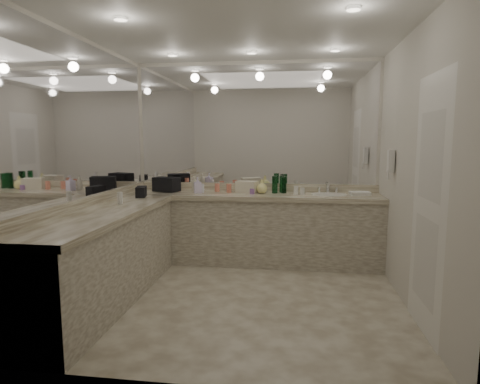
# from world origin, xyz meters

# --- Properties ---
(floor) EXTENTS (3.20, 3.20, 0.00)m
(floor) POSITION_xyz_m (0.00, 0.00, 0.00)
(floor) COLOR beige
(floor) RESTS_ON ground
(ceiling) EXTENTS (3.20, 3.20, 0.00)m
(ceiling) POSITION_xyz_m (0.00, 0.00, 2.60)
(ceiling) COLOR white
(ceiling) RESTS_ON floor
(wall_back) EXTENTS (3.20, 0.02, 2.60)m
(wall_back) POSITION_xyz_m (0.00, 1.50, 1.30)
(wall_back) COLOR beige
(wall_back) RESTS_ON floor
(wall_left) EXTENTS (0.02, 3.00, 2.60)m
(wall_left) POSITION_xyz_m (-1.60, 0.00, 1.30)
(wall_left) COLOR beige
(wall_left) RESTS_ON floor
(wall_right) EXTENTS (0.02, 3.00, 2.60)m
(wall_right) POSITION_xyz_m (1.60, 0.00, 1.30)
(wall_right) COLOR beige
(wall_right) RESTS_ON floor
(vanity_back_base) EXTENTS (3.20, 0.60, 0.84)m
(vanity_back_base) POSITION_xyz_m (0.00, 1.20, 0.42)
(vanity_back_base) COLOR beige
(vanity_back_base) RESTS_ON floor
(vanity_back_top) EXTENTS (3.20, 0.64, 0.06)m
(vanity_back_top) POSITION_xyz_m (0.00, 1.19, 0.87)
(vanity_back_top) COLOR beige
(vanity_back_top) RESTS_ON vanity_back_base
(vanity_left_base) EXTENTS (0.60, 2.40, 0.84)m
(vanity_left_base) POSITION_xyz_m (-1.30, -0.30, 0.42)
(vanity_left_base) COLOR beige
(vanity_left_base) RESTS_ON floor
(vanity_left_top) EXTENTS (0.64, 2.42, 0.06)m
(vanity_left_top) POSITION_xyz_m (-1.29, -0.30, 0.87)
(vanity_left_top) COLOR beige
(vanity_left_top) RESTS_ON vanity_left_base
(backsplash_back) EXTENTS (3.20, 0.04, 0.10)m
(backsplash_back) POSITION_xyz_m (0.00, 1.48, 0.95)
(backsplash_back) COLOR beige
(backsplash_back) RESTS_ON vanity_back_top
(backsplash_left) EXTENTS (0.04, 3.00, 0.10)m
(backsplash_left) POSITION_xyz_m (-1.58, 0.00, 0.95)
(backsplash_left) COLOR beige
(backsplash_left) RESTS_ON vanity_left_top
(mirror_back) EXTENTS (3.12, 0.01, 1.55)m
(mirror_back) POSITION_xyz_m (0.00, 1.49, 1.77)
(mirror_back) COLOR white
(mirror_back) RESTS_ON wall_back
(mirror_left) EXTENTS (0.01, 2.92, 1.55)m
(mirror_left) POSITION_xyz_m (-1.59, 0.00, 1.77)
(mirror_left) COLOR white
(mirror_left) RESTS_ON wall_left
(sink) EXTENTS (0.44, 0.44, 0.03)m
(sink) POSITION_xyz_m (0.95, 1.20, 0.90)
(sink) COLOR white
(sink) RESTS_ON vanity_back_top
(faucet) EXTENTS (0.24, 0.16, 0.14)m
(faucet) POSITION_xyz_m (0.95, 1.41, 0.97)
(faucet) COLOR silver
(faucet) RESTS_ON vanity_back_top
(wall_phone) EXTENTS (0.06, 0.10, 0.24)m
(wall_phone) POSITION_xyz_m (1.56, 0.70, 1.35)
(wall_phone) COLOR white
(wall_phone) RESTS_ON wall_right
(door) EXTENTS (0.02, 0.82, 2.10)m
(door) POSITION_xyz_m (1.59, -0.50, 1.05)
(door) COLOR white
(door) RESTS_ON wall_right
(black_toiletry_bag) EXTENTS (0.37, 0.29, 0.18)m
(black_toiletry_bag) POSITION_xyz_m (-1.15, 1.21, 0.99)
(black_toiletry_bag) COLOR black
(black_toiletry_bag) RESTS_ON vanity_back_top
(black_bag_spill) EXTENTS (0.16, 0.25, 0.13)m
(black_bag_spill) POSITION_xyz_m (-1.30, 0.71, 0.96)
(black_bag_spill) COLOR black
(black_bag_spill) RESTS_ON vanity_left_top
(cream_cosmetic_case) EXTENTS (0.31, 0.24, 0.15)m
(cream_cosmetic_case) POSITION_xyz_m (-0.09, 1.26, 0.98)
(cream_cosmetic_case) COLOR beige
(cream_cosmetic_case) RESTS_ON vanity_back_top
(hand_towel) EXTENTS (0.26, 0.19, 0.04)m
(hand_towel) POSITION_xyz_m (1.33, 1.24, 0.92)
(hand_towel) COLOR white
(hand_towel) RESTS_ON vanity_back_top
(lotion_left) EXTENTS (0.05, 0.05, 0.13)m
(lotion_left) POSITION_xyz_m (-1.30, 0.12, 0.96)
(lotion_left) COLOR white
(lotion_left) RESTS_ON vanity_left_top
(soap_bottle_a) EXTENTS (0.09, 0.09, 0.21)m
(soap_bottle_a) POSITION_xyz_m (-0.78, 1.25, 1.00)
(soap_bottle_a) COLOR beige
(soap_bottle_a) RESTS_ON vanity_back_top
(soap_bottle_b) EXTENTS (0.12, 0.12, 0.21)m
(soap_bottle_b) POSITION_xyz_m (-0.71, 1.14, 1.00)
(soap_bottle_b) COLOR white
(soap_bottle_b) RESTS_ON vanity_back_top
(soap_bottle_c) EXTENTS (0.16, 0.16, 0.18)m
(soap_bottle_c) POSITION_xyz_m (0.11, 1.23, 0.99)
(soap_bottle_c) COLOR #FFF798
(soap_bottle_c) RESTS_ON vanity_back_top
(green_bottle_0) EXTENTS (0.07, 0.07, 0.21)m
(green_bottle_0) POSITION_xyz_m (0.39, 1.28, 1.01)
(green_bottle_0) COLOR #135625
(green_bottle_0) RESTS_ON vanity_back_top
(green_bottle_1) EXTENTS (0.07, 0.07, 0.22)m
(green_bottle_1) POSITION_xyz_m (0.36, 1.35, 1.01)
(green_bottle_1) COLOR #135625
(green_bottle_1) RESTS_ON vanity_back_top
(green_bottle_2) EXTENTS (0.07, 0.07, 0.22)m
(green_bottle_2) POSITION_xyz_m (0.27, 1.27, 1.01)
(green_bottle_2) COLOR #135625
(green_bottle_2) RESTS_ON vanity_back_top
(amenity_bottle_0) EXTENTS (0.05, 0.05, 0.09)m
(amenity_bottle_0) POSITION_xyz_m (0.62, 1.16, 0.94)
(amenity_bottle_0) COLOR white
(amenity_bottle_0) RESTS_ON vanity_back_top
(amenity_bottle_1) EXTENTS (0.06, 0.06, 0.11)m
(amenity_bottle_1) POSITION_xyz_m (-0.32, 1.23, 0.96)
(amenity_bottle_1) COLOR #E57F66
(amenity_bottle_1) RESTS_ON vanity_back_top
(amenity_bottle_2) EXTENTS (0.06, 0.06, 0.07)m
(amenity_bottle_2) POSITION_xyz_m (-0.01, 1.14, 0.93)
(amenity_bottle_2) COLOR #9966B2
(amenity_bottle_2) RESTS_ON vanity_back_top
(amenity_bottle_3) EXTENTS (0.06, 0.06, 0.12)m
(amenity_bottle_3) POSITION_xyz_m (-0.66, 1.17, 0.96)
(amenity_bottle_3) COLOR silver
(amenity_bottle_3) RESTS_ON vanity_back_top
(amenity_bottle_4) EXTENTS (0.06, 0.06, 0.11)m
(amenity_bottle_4) POSITION_xyz_m (-0.49, 1.32, 0.95)
(amenity_bottle_4) COLOR #E57F66
(amenity_bottle_4) RESTS_ON vanity_back_top
(amenity_bottle_5) EXTENTS (0.04, 0.04, 0.08)m
(amenity_bottle_5) POSITION_xyz_m (0.14, 1.34, 0.94)
(amenity_bottle_5) COLOR white
(amenity_bottle_5) RESTS_ON vanity_back_top
(amenity_bottle_6) EXTENTS (0.06, 0.06, 0.14)m
(amenity_bottle_6) POSITION_xyz_m (-1.01, 1.27, 0.97)
(amenity_bottle_6) COLOR #E57F66
(amenity_bottle_6) RESTS_ON vanity_back_top
(amenity_bottle_7) EXTENTS (0.06, 0.06, 0.11)m
(amenity_bottle_7) POSITION_xyz_m (0.54, 1.16, 0.95)
(amenity_bottle_7) COLOR white
(amenity_bottle_7) RESTS_ON vanity_back_top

